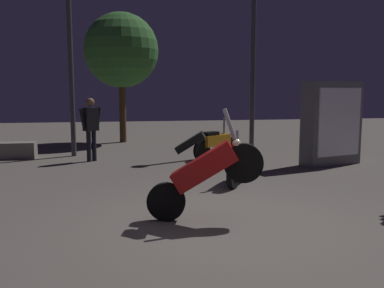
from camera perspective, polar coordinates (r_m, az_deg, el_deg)
name	(u,v)px	position (r m, az deg, el deg)	size (l,w,h in m)	color
ground_plane	(226,224)	(5.99, 4.61, -10.93)	(40.00, 40.00, 0.00)	#605951
motorcycle_red_foreground	(204,171)	(5.91, 1.65, -3.68)	(1.63, 0.53, 1.63)	black
motorcycle_orange_parked_left	(216,143)	(11.50, 3.24, 0.16)	(1.42, 1.03, 1.11)	black
motorcycle_blue_parked_right	(242,162)	(8.53, 6.89, -2.40)	(1.01, 1.43, 1.11)	black
person_rider_beside	(91,124)	(11.30, -13.69, 2.72)	(0.59, 0.46, 1.68)	black
streetlamp_near	(70,40)	(12.41, -16.38, 13.46)	(0.36, 0.36, 5.15)	#38383D
streetlamp_far	(253,45)	(12.69, 8.39, 13.29)	(0.36, 0.36, 5.05)	#38383D
tree_left_bg	(121,51)	(15.37, -9.65, 12.48)	(2.65, 2.65, 4.62)	#4C331E
kiosk_billboard	(332,123)	(11.09, 18.60, 2.71)	(1.68, 0.93, 2.10)	#595960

